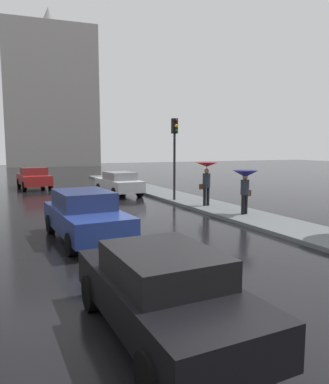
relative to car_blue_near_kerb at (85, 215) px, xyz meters
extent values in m
plane|color=black|center=(1.55, -6.57, -0.77)|extent=(120.00, 120.00, 0.00)
cube|color=navy|center=(0.00, -0.06, -0.13)|extent=(1.93, 4.38, 0.65)
cube|color=navy|center=(-0.01, 0.17, 0.46)|extent=(1.62, 2.23, 0.53)
cylinder|color=black|center=(0.86, -1.44, -0.46)|extent=(0.25, 0.63, 0.62)
cylinder|color=black|center=(-0.72, -1.52, -0.46)|extent=(0.25, 0.63, 0.62)
cylinder|color=black|center=(0.72, 1.40, -0.46)|extent=(0.25, 0.63, 0.62)
cylinder|color=black|center=(-0.86, 1.32, -0.46)|extent=(0.25, 0.63, 0.62)
cube|color=#B2B5BA|center=(4.12, 9.53, -0.14)|extent=(1.90, 4.07, 0.63)
cube|color=gray|center=(4.13, 9.39, 0.40)|extent=(1.57, 2.04, 0.45)
cylinder|color=black|center=(3.28, 10.79, -0.45)|extent=(0.26, 0.65, 0.64)
cylinder|color=black|center=(4.78, 10.89, -0.45)|extent=(0.26, 0.65, 0.64)
cylinder|color=black|center=(3.45, 8.17, -0.45)|extent=(0.26, 0.65, 0.64)
cylinder|color=black|center=(4.95, 8.27, -0.45)|extent=(0.26, 0.65, 0.64)
cube|color=black|center=(-0.23, -6.17, -0.17)|extent=(1.69, 3.96, 0.59)
cube|color=black|center=(-0.23, -6.20, 0.34)|extent=(1.46, 1.90, 0.44)
cylinder|color=black|center=(0.54, -7.46, -0.47)|extent=(0.23, 0.61, 0.61)
cylinder|color=black|center=(-0.95, -7.48, -0.47)|extent=(0.23, 0.61, 0.61)
cylinder|color=black|center=(0.49, -4.86, -0.47)|extent=(0.23, 0.61, 0.61)
cylinder|color=black|center=(-1.00, -4.89, -0.47)|extent=(0.23, 0.61, 0.61)
cube|color=maroon|center=(-0.08, 15.42, -0.13)|extent=(2.05, 4.15, 0.65)
cube|color=maroon|center=(-0.08, 15.32, 0.45)|extent=(1.68, 1.88, 0.49)
cylinder|color=black|center=(0.82, 14.14, -0.45)|extent=(0.26, 0.65, 0.64)
cylinder|color=black|center=(-0.81, 14.03, -0.45)|extent=(0.26, 0.65, 0.64)
cylinder|color=black|center=(0.64, 16.80, -0.45)|extent=(0.26, 0.65, 0.64)
cylinder|color=black|center=(-0.99, 16.69, -0.45)|extent=(0.26, 0.65, 0.64)
cylinder|color=black|center=(6.26, 3.35, -0.21)|extent=(0.14, 0.14, 0.84)
cylinder|color=black|center=(6.44, 3.35, -0.21)|extent=(0.14, 0.14, 0.84)
cylinder|color=#232833|center=(6.35, 3.35, 0.54)|extent=(0.35, 0.35, 0.65)
sphere|color=#8C6647|center=(6.35, 3.35, 0.98)|extent=(0.23, 0.23, 0.23)
cube|color=#3F2314|center=(6.10, 3.36, 0.26)|extent=(0.20, 0.11, 0.24)
cylinder|color=#4C4C51|center=(6.35, 3.35, 0.92)|extent=(0.02, 0.02, 0.89)
cone|color=maroon|center=(6.35, 3.35, 1.27)|extent=(1.01, 1.01, 0.19)
cylinder|color=black|center=(6.52, 0.82, -0.24)|extent=(0.14, 0.14, 0.79)
cylinder|color=black|center=(6.70, 0.86, -0.24)|extent=(0.14, 0.14, 0.79)
cylinder|color=#232833|center=(6.61, 0.84, 0.46)|extent=(0.34, 0.34, 0.61)
sphere|color=#8C6647|center=(6.61, 0.84, 0.87)|extent=(0.21, 0.21, 0.21)
cube|color=#3F2314|center=(6.85, 0.89, 0.21)|extent=(0.22, 0.14, 0.24)
cylinder|color=#4C4C51|center=(6.61, 0.84, 0.77)|extent=(0.02, 0.02, 0.74)
cone|color=navy|center=(6.61, 0.84, 1.00)|extent=(1.00, 1.00, 0.27)
cylinder|color=black|center=(5.86, 5.68, 1.06)|extent=(0.12, 0.12, 3.38)
cube|color=black|center=(5.86, 5.68, 3.12)|extent=(0.26, 0.26, 0.75)
sphere|color=#360503|center=(5.86, 5.51, 3.37)|extent=(0.17, 0.17, 0.17)
sphere|color=orange|center=(5.86, 5.51, 3.12)|extent=(0.17, 0.17, 0.17)
sphere|color=black|center=(5.86, 5.51, 2.87)|extent=(0.17, 0.17, 0.17)
cube|color=#9E9993|center=(6.09, 49.96, 9.56)|extent=(14.40, 13.17, 20.66)
cone|color=gray|center=(6.09, 49.96, 21.72)|extent=(3.24, 3.24, 3.66)
camera|label=1|loc=(-2.39, -10.89, 2.04)|focal=33.93mm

